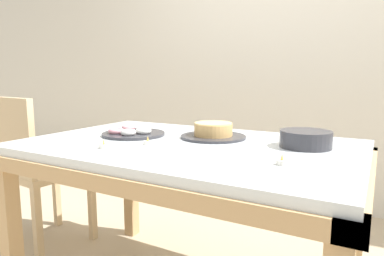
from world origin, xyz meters
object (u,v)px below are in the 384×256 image
at_px(cake_chocolate_round, 213,132).
at_px(pastry_platter, 133,133).
at_px(plate_stack, 306,139).
at_px(tealight_right_edge, 282,162).
at_px(chair, 34,166).
at_px(tealight_left_edge, 148,142).
at_px(tealight_near_cakes, 104,146).

height_order(cake_chocolate_round, pastry_platter, cake_chocolate_round).
height_order(plate_stack, tealight_right_edge, plate_stack).
xyz_separation_m(chair, pastry_platter, (0.74, 0.04, 0.26)).
xyz_separation_m(plate_stack, tealight_left_edge, (-0.60, -0.27, -0.02)).
height_order(plate_stack, tealight_near_cakes, plate_stack).
distance_m(cake_chocolate_round, tealight_left_edge, 0.33).
relative_size(chair, pastry_platter, 3.04).
relative_size(chair, tealight_right_edge, 23.50).
bearing_deg(tealight_right_edge, plate_stack, 87.99).
relative_size(pastry_platter, tealight_left_edge, 7.74).
distance_m(cake_chocolate_round, tealight_right_edge, 0.54).
height_order(pastry_platter, tealight_left_edge, pastry_platter).
distance_m(tealight_near_cakes, tealight_left_edge, 0.19).
distance_m(tealight_right_edge, tealight_near_cakes, 0.71).
bearing_deg(pastry_platter, plate_stack, 8.19).
xyz_separation_m(cake_chocolate_round, pastry_platter, (-0.38, -0.13, -0.02)).
relative_size(tealight_right_edge, tealight_left_edge, 1.00).
bearing_deg(tealight_right_edge, cake_chocolate_round, 140.58).
bearing_deg(pastry_platter, cake_chocolate_round, 18.68).
bearing_deg(tealight_near_cakes, plate_stack, 30.31).
relative_size(chair, tealight_near_cakes, 23.50).
height_order(chair, tealight_left_edge, chair).
xyz_separation_m(cake_chocolate_round, tealight_left_edge, (-0.18, -0.28, -0.02)).
relative_size(plate_stack, tealight_near_cakes, 5.25).
bearing_deg(plate_stack, cake_chocolate_round, 178.37).
bearing_deg(plate_stack, tealight_right_edge, -92.01).
distance_m(chair, tealight_near_cakes, 0.91).
distance_m(chair, pastry_platter, 0.78).
distance_m(cake_chocolate_round, pastry_platter, 0.40).
xyz_separation_m(chair, cake_chocolate_round, (1.12, 0.16, 0.27)).
height_order(chair, tealight_near_cakes, chair).
height_order(chair, plate_stack, chair).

